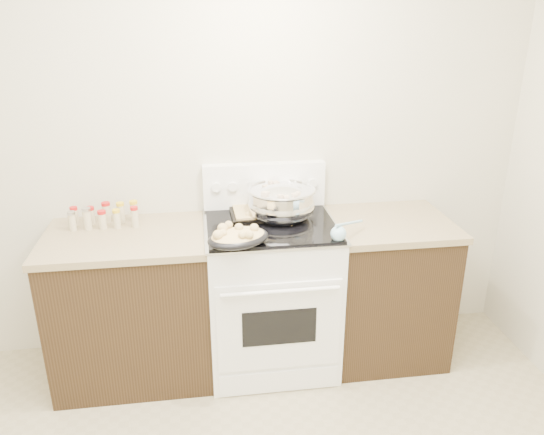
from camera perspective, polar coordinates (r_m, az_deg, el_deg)
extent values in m
cube|color=beige|center=(3.28, -7.15, 7.97)|extent=(4.00, 0.05, 2.70)
cube|color=black|center=(3.32, -14.67, -9.40)|extent=(0.90, 0.64, 0.88)
cube|color=brown|center=(3.12, -15.45, -2.10)|extent=(0.93, 0.67, 0.04)
cube|color=black|center=(3.48, 11.94, -7.62)|extent=(0.70, 0.64, 0.88)
cube|color=brown|center=(3.29, 12.55, -0.59)|extent=(0.73, 0.67, 0.04)
cube|color=white|center=(3.30, -0.12, -8.44)|extent=(0.76, 0.66, 0.92)
cube|color=white|center=(3.02, 0.79, -11.67)|extent=(0.70, 0.01, 0.55)
cube|color=black|center=(3.01, 0.81, -11.74)|extent=(0.42, 0.01, 0.22)
cylinder|color=white|center=(2.86, 0.93, -7.98)|extent=(0.65, 0.02, 0.02)
cube|color=white|center=(3.24, 0.75, -17.22)|extent=(0.70, 0.01, 0.14)
cube|color=silver|center=(3.09, -0.13, -0.94)|extent=(0.78, 0.68, 0.01)
cube|color=black|center=(3.09, -0.13, -0.73)|extent=(0.74, 0.64, 0.01)
cube|color=white|center=(3.31, -0.85, 3.51)|extent=(0.76, 0.07, 0.28)
cylinder|color=white|center=(3.24, -6.01, 3.24)|extent=(0.06, 0.02, 0.06)
cylinder|color=white|center=(3.25, -4.25, 3.33)|extent=(0.06, 0.02, 0.06)
cylinder|color=white|center=(3.30, 2.71, 3.64)|extent=(0.06, 0.02, 0.06)
cylinder|color=white|center=(3.32, 4.42, 3.71)|extent=(0.06, 0.02, 0.06)
cube|color=#19E533|center=(3.27, -0.75, 3.51)|extent=(0.09, 0.00, 0.04)
cube|color=silver|center=(3.26, -2.15, 3.45)|extent=(0.05, 0.00, 0.05)
cube|color=silver|center=(3.28, 0.64, 3.57)|extent=(0.05, 0.00, 0.05)
ellipsoid|color=silver|center=(3.15, 1.02, 1.38)|extent=(0.42, 0.42, 0.24)
cylinder|color=silver|center=(3.18, 1.01, 0.13)|extent=(0.22, 0.22, 0.01)
torus|color=silver|center=(3.12, 1.03, 3.03)|extent=(0.41, 0.41, 0.02)
cylinder|color=silver|center=(3.14, 1.02, 1.82)|extent=(0.38, 0.38, 0.13)
cylinder|color=brown|center=(3.12, 1.03, 2.82)|extent=(0.36, 0.36, 0.00)
cube|color=beige|center=(3.06, 2.24, 2.53)|extent=(0.04, 0.04, 0.02)
cube|color=beige|center=(3.16, 1.29, 3.18)|extent=(0.04, 0.04, 0.03)
cube|color=beige|center=(3.18, -0.70, 3.26)|extent=(0.04, 0.04, 0.03)
cube|color=beige|center=(3.01, 0.92, 2.25)|extent=(0.04, 0.04, 0.03)
cube|color=beige|center=(3.12, 1.83, 2.91)|extent=(0.05, 0.05, 0.03)
cube|color=beige|center=(3.15, -0.43, 3.08)|extent=(0.04, 0.04, 0.03)
cube|color=beige|center=(3.06, 2.74, 2.53)|extent=(0.04, 0.04, 0.03)
cube|color=beige|center=(3.25, -0.10, 3.71)|extent=(0.04, 0.04, 0.03)
cube|color=beige|center=(3.16, 0.83, 3.15)|extent=(0.04, 0.04, 0.02)
cube|color=beige|center=(3.03, 2.41, 2.36)|extent=(0.04, 0.04, 0.02)
cube|color=beige|center=(3.24, 0.40, 3.63)|extent=(0.05, 0.05, 0.03)
cube|color=beige|center=(3.05, 2.42, 2.48)|extent=(0.04, 0.04, 0.02)
cube|color=beige|center=(3.05, -0.73, 2.47)|extent=(0.05, 0.05, 0.03)
cube|color=beige|center=(3.00, 1.54, 2.12)|extent=(0.03, 0.03, 0.03)
ellipsoid|color=black|center=(2.79, -3.66, -2.24)|extent=(0.40, 0.34, 0.08)
ellipsoid|color=tan|center=(2.79, -3.67, -2.01)|extent=(0.36, 0.30, 0.06)
sphere|color=tan|center=(2.72, -2.48, -1.86)|extent=(0.05, 0.05, 0.05)
sphere|color=tan|center=(2.80, -1.93, -1.14)|extent=(0.05, 0.05, 0.05)
sphere|color=tan|center=(2.72, -3.20, -1.89)|extent=(0.05, 0.05, 0.05)
sphere|color=tan|center=(2.75, -5.29, -1.68)|extent=(0.04, 0.04, 0.04)
sphere|color=tan|center=(2.84, -4.69, -0.81)|extent=(0.05, 0.05, 0.05)
sphere|color=tan|center=(2.81, -5.35, -1.17)|extent=(0.06, 0.06, 0.06)
sphere|color=tan|center=(2.81, -3.58, -1.09)|extent=(0.05, 0.05, 0.05)
sphere|color=tan|center=(2.73, -5.86, -1.89)|extent=(0.05, 0.05, 0.05)
cube|color=black|center=(3.22, -0.84, 0.48)|extent=(0.41, 0.29, 0.02)
cube|color=tan|center=(3.21, -0.84, 0.68)|extent=(0.37, 0.25, 0.02)
sphere|color=tan|center=(3.25, 1.48, 1.18)|extent=(0.05, 0.05, 0.05)
sphere|color=tan|center=(3.14, -2.43, 0.44)|extent=(0.04, 0.04, 0.04)
sphere|color=tan|center=(3.22, -1.77, 1.00)|extent=(0.03, 0.03, 0.03)
sphere|color=tan|center=(3.13, -2.50, 0.33)|extent=(0.04, 0.04, 0.04)
sphere|color=tan|center=(3.15, -0.55, 0.49)|extent=(0.04, 0.04, 0.04)
sphere|color=tan|center=(3.24, -2.16, 1.11)|extent=(0.04, 0.04, 0.04)
sphere|color=tan|center=(3.19, -1.97, 0.86)|extent=(0.03, 0.03, 0.03)
sphere|color=tan|center=(3.19, -0.88, 0.80)|extent=(0.03, 0.03, 0.03)
sphere|color=tan|center=(3.23, 0.69, 1.02)|extent=(0.03, 0.03, 0.03)
sphere|color=tan|center=(3.14, -2.33, 0.40)|extent=(0.04, 0.04, 0.04)
cylinder|color=tan|center=(3.16, 1.19, 0.06)|extent=(0.08, 0.26, 0.01)
sphere|color=tan|center=(3.06, 1.04, -0.62)|extent=(0.04, 0.04, 0.04)
sphere|color=#90C1D7|center=(2.88, 7.16, -1.75)|extent=(0.09, 0.09, 0.09)
cylinder|color=#90C1D7|center=(2.96, 8.32, -0.61)|extent=(0.21, 0.20, 0.07)
cylinder|color=#BFB28C|center=(3.32, -20.45, 0.01)|extent=(0.04, 0.04, 0.09)
cylinder|color=#B21414|center=(3.30, -20.58, 0.91)|extent=(0.04, 0.04, 0.02)
cylinder|color=#BFB28C|center=(3.31, -18.90, 0.07)|extent=(0.04, 0.04, 0.09)
cylinder|color=#B21414|center=(3.29, -19.00, 0.94)|extent=(0.05, 0.05, 0.02)
cylinder|color=#BFB28C|center=(3.30, -17.35, 0.39)|extent=(0.05, 0.05, 0.11)
cylinder|color=#B21414|center=(3.28, -17.47, 1.41)|extent=(0.05, 0.05, 0.02)
cylinder|color=#BFB28C|center=(3.27, -15.93, 0.37)|extent=(0.04, 0.04, 0.11)
cylinder|color=gold|center=(3.25, -16.04, 1.40)|extent=(0.05, 0.05, 0.02)
cylinder|color=#BFB28C|center=(3.27, -14.59, 0.54)|extent=(0.04, 0.04, 0.11)
cylinder|color=gold|center=(3.25, -14.70, 1.60)|extent=(0.05, 0.05, 0.02)
cylinder|color=#BFB28C|center=(3.24, -20.67, -0.51)|extent=(0.04, 0.04, 0.10)
cylinder|color=#B2B2B7|center=(3.22, -20.81, 0.44)|extent=(0.04, 0.04, 0.02)
cylinder|color=#BFB28C|center=(3.23, -19.24, -0.27)|extent=(0.05, 0.05, 0.11)
cylinder|color=#B2B2B7|center=(3.20, -19.38, 0.83)|extent=(0.05, 0.05, 0.02)
cylinder|color=#BFB28C|center=(3.21, -17.76, -0.38)|extent=(0.05, 0.05, 0.09)
cylinder|color=#B21414|center=(3.19, -17.87, 0.54)|extent=(0.05, 0.05, 0.02)
cylinder|color=#BFB28C|center=(3.20, -16.33, -0.27)|extent=(0.04, 0.04, 0.10)
cylinder|color=gold|center=(3.18, -16.43, 0.68)|extent=(0.04, 0.04, 0.02)
cylinder|color=#BFB28C|center=(3.18, -14.53, -0.10)|extent=(0.04, 0.04, 0.11)
cylinder|color=#B21414|center=(3.16, -14.63, 0.97)|extent=(0.04, 0.04, 0.02)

